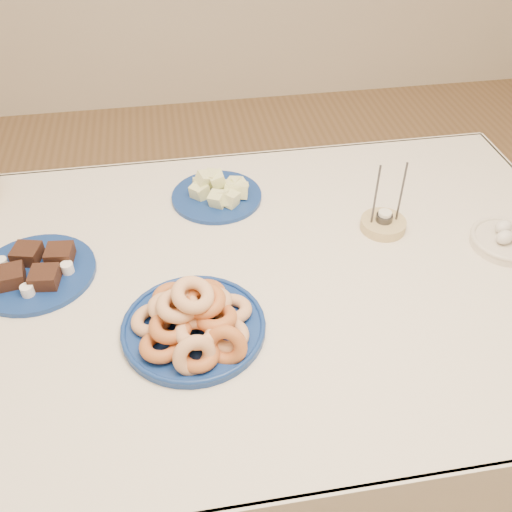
% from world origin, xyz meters
% --- Properties ---
extents(ground, '(5.00, 5.00, 0.00)m').
position_xyz_m(ground, '(0.00, 0.00, 0.00)').
color(ground, brown).
rests_on(ground, ground).
extents(dining_table, '(1.71, 1.11, 0.75)m').
position_xyz_m(dining_table, '(0.00, 0.00, 0.64)').
color(dining_table, brown).
rests_on(dining_table, ground).
extents(donut_platter, '(0.34, 0.34, 0.14)m').
position_xyz_m(donut_platter, '(-0.15, -0.16, 0.78)').
color(donut_platter, navy).
rests_on(donut_platter, dining_table).
extents(melon_plate, '(0.31, 0.31, 0.09)m').
position_xyz_m(melon_plate, '(-0.04, 0.32, 0.77)').
color(melon_plate, navy).
rests_on(melon_plate, dining_table).
extents(brownie_plate, '(0.29, 0.29, 0.05)m').
position_xyz_m(brownie_plate, '(-0.50, 0.08, 0.77)').
color(brownie_plate, navy).
rests_on(brownie_plate, dining_table).
extents(candle_holder, '(0.12, 0.12, 0.20)m').
position_xyz_m(candle_holder, '(0.36, 0.12, 0.77)').
color(candle_holder, tan).
rests_on(candle_holder, dining_table).
extents(egg_bowl, '(0.22, 0.22, 0.06)m').
position_xyz_m(egg_bowl, '(0.64, 0.00, 0.77)').
color(egg_bowl, beige).
rests_on(egg_bowl, dining_table).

